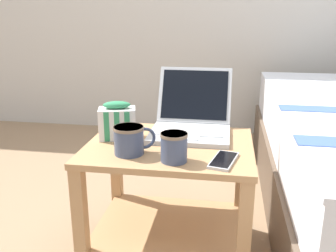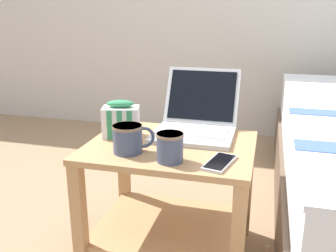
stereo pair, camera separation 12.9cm
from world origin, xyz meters
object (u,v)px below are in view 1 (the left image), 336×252
at_px(mug_front_left, 174,145).
at_px(cell_phone, 224,160).
at_px(snack_bag, 117,122).
at_px(mug_front_right, 130,139).
at_px(laptop, 191,120).

bearing_deg(mug_front_left, cell_phone, 6.16).
distance_m(mug_front_left, snack_bag, 0.31).
bearing_deg(mug_front_right, mug_front_left, -13.84).
xyz_separation_m(laptop, cell_phone, (0.14, -0.29, -0.04)).
distance_m(mug_front_left, cell_phone, 0.17).
relative_size(laptop, mug_front_right, 2.64).
xyz_separation_m(mug_front_left, cell_phone, (0.16, 0.02, -0.05)).
relative_size(mug_front_right, cell_phone, 0.83).
xyz_separation_m(laptop, mug_front_right, (-0.18, -0.27, 0.01)).
relative_size(mug_front_left, snack_bag, 0.80).
height_order(mug_front_right, cell_phone, mug_front_right).
bearing_deg(mug_front_left, laptop, 85.38).
xyz_separation_m(mug_front_right, snack_bag, (-0.09, 0.15, 0.01)).
bearing_deg(mug_front_right, cell_phone, -3.81).
xyz_separation_m(laptop, mug_front_left, (-0.03, -0.31, 0.01)).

